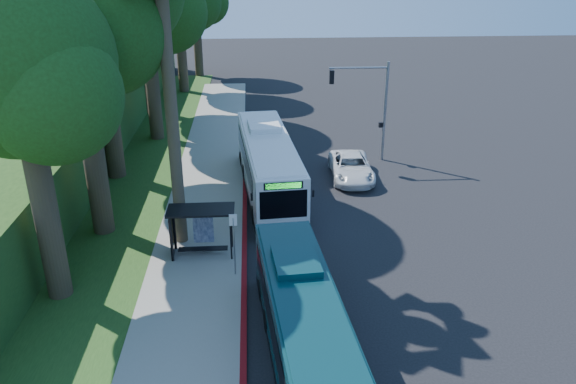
{
  "coord_description": "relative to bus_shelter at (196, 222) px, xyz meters",
  "views": [
    {
      "loc": [
        -4.46,
        -27.38,
        13.95
      ],
      "look_at": [
        -2.56,
        1.0,
        1.57
      ],
      "focal_mm": 35.0,
      "sensor_mm": 36.0,
      "label": 1
    }
  ],
  "objects": [
    {
      "name": "tree_2",
      "position": [
        -4.64,
        18.84,
        8.67
      ],
      "size": [
        8.82,
        8.4,
        15.12
      ],
      "color": "#382B1E",
      "rests_on": "ground"
    },
    {
      "name": "teal_bus",
      "position": [
        4.45,
        -8.07,
        -0.18
      ],
      "size": [
        3.29,
        11.32,
        3.33
      ],
      "rotation": [
        0.0,
        0.0,
        0.08
      ],
      "color": "#092F35",
      "rests_on": "ground"
    },
    {
      "name": "bus_shelter",
      "position": [
        0.0,
        0.0,
        0.0
      ],
      "size": [
        3.2,
        1.51,
        2.55
      ],
      "color": "black",
      "rests_on": "ground"
    },
    {
      "name": "stop_sign_pole",
      "position": [
        1.86,
        -2.14,
        0.28
      ],
      "size": [
        0.35,
        0.06,
        3.17
      ],
      "color": "gray",
      "rests_on": "ground"
    },
    {
      "name": "red_curb",
      "position": [
        2.26,
        -1.14,
        -1.74
      ],
      "size": [
        0.25,
        30.0,
        0.13
      ],
      "primitive_type": "cube",
      "color": "maroon",
      "rests_on": "ground"
    },
    {
      "name": "pickup",
      "position": [
        9.24,
        9.5,
        -1.03
      ],
      "size": [
        2.75,
        5.66,
        1.55
      ],
      "primitive_type": "imported",
      "rotation": [
        0.0,
        0.0,
        -0.03
      ],
      "color": "silver",
      "rests_on": "ground"
    },
    {
      "name": "ground",
      "position": [
        7.26,
        2.86,
        -1.81
      ],
      "size": [
        140.0,
        140.0,
        0.0
      ],
      "primitive_type": "plane",
      "color": "black",
      "rests_on": "ground"
    },
    {
      "name": "white_bus",
      "position": [
        3.73,
        7.53,
        0.08
      ],
      "size": [
        3.84,
        13.15,
        3.86
      ],
      "rotation": [
        0.0,
        0.0,
        0.08
      ],
      "color": "white",
      "rests_on": "ground"
    },
    {
      "name": "sidewalk",
      "position": [
        -0.04,
        2.86,
        -1.75
      ],
      "size": [
        4.5,
        70.0,
        0.12
      ],
      "primitive_type": "cube",
      "color": "gray",
      "rests_on": "ground"
    },
    {
      "name": "traffic_signal_pole",
      "position": [
        11.04,
        12.86,
        2.62
      ],
      "size": [
        4.1,
        0.3,
        7.0
      ],
      "color": "gray",
      "rests_on": "ground"
    },
    {
      "name": "tree_6",
      "position": [
        -5.65,
        -3.16,
        7.9
      ],
      "size": [
        7.56,
        7.2,
        13.74
      ],
      "color": "#382B1E",
      "rests_on": "ground"
    },
    {
      "name": "tree_0",
      "position": [
        -5.14,
        2.84,
        9.4
      ],
      "size": [
        8.4,
        8.0,
        15.7
      ],
      "color": "#382B1E",
      "rests_on": "ground"
    },
    {
      "name": "grass_verge",
      "position": [
        -5.74,
        7.86,
        -1.78
      ],
      "size": [
        8.0,
        70.0,
        0.06
      ],
      "primitive_type": "cube",
      "color": "#234719",
      "rests_on": "ground"
    }
  ]
}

